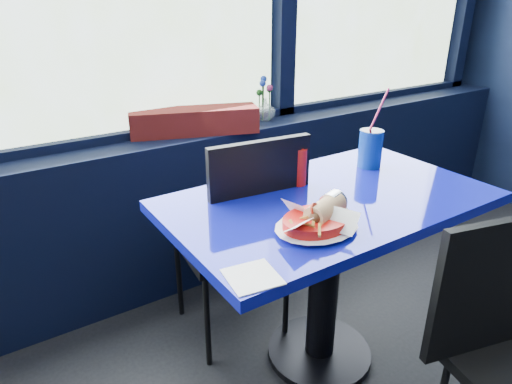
% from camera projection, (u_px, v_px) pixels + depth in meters
% --- Properties ---
extents(window_sill, '(5.00, 0.26, 0.80)m').
position_uv_depth(window_sill, '(167.00, 214.00, 2.33)').
color(window_sill, black).
rests_on(window_sill, ground).
extents(near_table, '(1.20, 0.70, 0.75)m').
position_uv_depth(near_table, '(327.00, 240.00, 1.75)').
color(near_table, black).
rests_on(near_table, ground).
extents(chair_near_back, '(0.48, 0.48, 0.95)m').
position_uv_depth(chair_near_back, '(241.00, 228.00, 1.88)').
color(chair_near_back, black).
rests_on(chair_near_back, ground).
extents(planter_box, '(0.63, 0.35, 0.12)m').
position_uv_depth(planter_box, '(195.00, 121.00, 2.23)').
color(planter_box, maroon).
rests_on(planter_box, window_sill).
extents(flower_vase, '(0.11, 0.12, 0.24)m').
position_uv_depth(flower_vase, '(265.00, 107.00, 2.46)').
color(flower_vase, silver).
rests_on(flower_vase, window_sill).
extents(food_basket, '(0.26, 0.26, 0.09)m').
position_uv_depth(food_basket, '(318.00, 220.00, 1.43)').
color(food_basket, red).
rests_on(food_basket, near_table).
extents(ketchup_bottle, '(0.05, 0.05, 0.20)m').
position_uv_depth(ketchup_bottle, '(300.00, 164.00, 1.75)').
color(ketchup_bottle, red).
rests_on(ketchup_bottle, near_table).
extents(soda_cup, '(0.10, 0.10, 0.34)m').
position_uv_depth(soda_cup, '(370.00, 148.00, 1.94)').
color(soda_cup, navy).
rests_on(soda_cup, near_table).
extents(napkin, '(0.15, 0.15, 0.00)m').
position_uv_depth(napkin, '(252.00, 277.00, 1.20)').
color(napkin, white).
rests_on(napkin, near_table).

